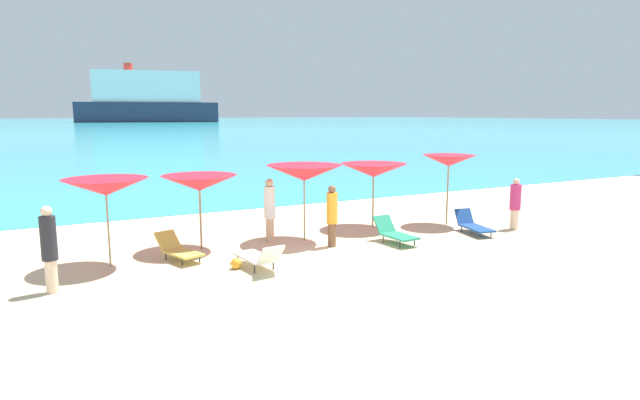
{
  "coord_description": "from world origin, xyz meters",
  "views": [
    {
      "loc": [
        -6.82,
        -11.07,
        3.72
      ],
      "look_at": [
        0.51,
        2.71,
        1.2
      ],
      "focal_mm": 30.17,
      "sensor_mm": 36.0,
      "label": 1
    }
  ],
  "objects_px": {
    "lounge_chair_1": "(394,232)",
    "cruise_ship": "(148,100)",
    "umbrella_2": "(304,173)",
    "lounge_chair_0": "(178,249)",
    "umbrella_0": "(106,187)",
    "beach_ball": "(236,264)",
    "umbrella_4": "(449,161)",
    "umbrella_3": "(373,170)",
    "beachgoer_2": "(332,214)",
    "lounge_chair_3": "(259,256)",
    "beachgoer_0": "(515,203)",
    "lounge_chair_2": "(473,225)",
    "beachgoer_1": "(49,247)",
    "umbrella_1": "(199,183)",
    "beachgoer_3": "(270,208)"
  },
  "relations": [
    {
      "from": "lounge_chair_3",
      "to": "lounge_chair_0",
      "type": "bearing_deg",
      "value": -55.49
    },
    {
      "from": "umbrella_0",
      "to": "lounge_chair_1",
      "type": "height_order",
      "value": "umbrella_0"
    },
    {
      "from": "lounge_chair_0",
      "to": "beach_ball",
      "type": "bearing_deg",
      "value": -72.15
    },
    {
      "from": "umbrella_0",
      "to": "lounge_chair_0",
      "type": "bearing_deg",
      "value": -6.09
    },
    {
      "from": "umbrella_4",
      "to": "beachgoer_0",
      "type": "distance_m",
      "value": 2.51
    },
    {
      "from": "lounge_chair_1",
      "to": "lounge_chair_0",
      "type": "bearing_deg",
      "value": 165.4
    },
    {
      "from": "umbrella_1",
      "to": "beachgoer_2",
      "type": "distance_m",
      "value": 3.75
    },
    {
      "from": "umbrella_2",
      "to": "lounge_chair_2",
      "type": "relative_size",
      "value": 1.47
    },
    {
      "from": "lounge_chair_3",
      "to": "beachgoer_1",
      "type": "height_order",
      "value": "beachgoer_1"
    },
    {
      "from": "lounge_chair_0",
      "to": "lounge_chair_3",
      "type": "bearing_deg",
      "value": -66.64
    },
    {
      "from": "beachgoer_0",
      "to": "cruise_ship",
      "type": "height_order",
      "value": "cruise_ship"
    },
    {
      "from": "lounge_chair_0",
      "to": "beachgoer_0",
      "type": "height_order",
      "value": "beachgoer_0"
    },
    {
      "from": "lounge_chair_0",
      "to": "lounge_chair_3",
      "type": "height_order",
      "value": "lounge_chair_3"
    },
    {
      "from": "beachgoer_1",
      "to": "beachgoer_3",
      "type": "bearing_deg",
      "value": -170.85
    },
    {
      "from": "umbrella_2",
      "to": "umbrella_3",
      "type": "relative_size",
      "value": 1.09
    },
    {
      "from": "beachgoer_2",
      "to": "cruise_ship",
      "type": "bearing_deg",
      "value": 52.13
    },
    {
      "from": "cruise_ship",
      "to": "beachgoer_2",
      "type": "bearing_deg",
      "value": -88.05
    },
    {
      "from": "lounge_chair_1",
      "to": "beach_ball",
      "type": "height_order",
      "value": "lounge_chair_1"
    },
    {
      "from": "umbrella_4",
      "to": "beachgoer_0",
      "type": "xyz_separation_m",
      "value": [
        1.44,
        -1.61,
        -1.29
      ]
    },
    {
      "from": "cruise_ship",
      "to": "beachgoer_3",
      "type": "bearing_deg",
      "value": -88.44
    },
    {
      "from": "umbrella_2",
      "to": "lounge_chair_1",
      "type": "distance_m",
      "value": 3.13
    },
    {
      "from": "beachgoer_1",
      "to": "umbrella_4",
      "type": "bearing_deg",
      "value": 177.43
    },
    {
      "from": "beachgoer_1",
      "to": "umbrella_3",
      "type": "bearing_deg",
      "value": -176.14
    },
    {
      "from": "lounge_chair_2",
      "to": "lounge_chair_3",
      "type": "xyz_separation_m",
      "value": [
        -7.4,
        -0.55,
        0.05
      ]
    },
    {
      "from": "umbrella_1",
      "to": "beachgoer_3",
      "type": "height_order",
      "value": "umbrella_1"
    },
    {
      "from": "beachgoer_1",
      "to": "beachgoer_2",
      "type": "height_order",
      "value": "beachgoer_1"
    },
    {
      "from": "lounge_chair_2",
      "to": "beachgoer_3",
      "type": "distance_m",
      "value": 6.42
    },
    {
      "from": "umbrella_0",
      "to": "beachgoer_1",
      "type": "distance_m",
      "value": 2.24
    },
    {
      "from": "beachgoer_2",
      "to": "beachgoer_0",
      "type": "bearing_deg",
      "value": -35.36
    },
    {
      "from": "beachgoer_0",
      "to": "beachgoer_2",
      "type": "xyz_separation_m",
      "value": [
        -6.37,
        0.76,
        0.06
      ]
    },
    {
      "from": "umbrella_0",
      "to": "beachgoer_2",
      "type": "xyz_separation_m",
      "value": [
        5.79,
        -0.8,
        -1.04
      ]
    },
    {
      "from": "lounge_chair_3",
      "to": "beachgoer_2",
      "type": "bearing_deg",
      "value": -162.73
    },
    {
      "from": "beachgoer_0",
      "to": "beach_ball",
      "type": "distance_m",
      "value": 9.53
    },
    {
      "from": "lounge_chair_2",
      "to": "beachgoer_2",
      "type": "bearing_deg",
      "value": -175.15
    },
    {
      "from": "umbrella_0",
      "to": "lounge_chair_1",
      "type": "bearing_deg",
      "value": -9.8
    },
    {
      "from": "lounge_chair_1",
      "to": "beachgoer_3",
      "type": "relative_size",
      "value": 0.8
    },
    {
      "from": "umbrella_3",
      "to": "beachgoer_2",
      "type": "relative_size",
      "value": 1.26
    },
    {
      "from": "umbrella_2",
      "to": "umbrella_3",
      "type": "xyz_separation_m",
      "value": [
        2.82,
        0.62,
        -0.12
      ]
    },
    {
      "from": "lounge_chair_3",
      "to": "cruise_ship",
      "type": "bearing_deg",
      "value": -105.95
    },
    {
      "from": "lounge_chair_1",
      "to": "cruise_ship",
      "type": "height_order",
      "value": "cruise_ship"
    },
    {
      "from": "umbrella_1",
      "to": "beachgoer_0",
      "type": "xyz_separation_m",
      "value": [
        9.7,
        -2.22,
        -0.97
      ]
    },
    {
      "from": "umbrella_3",
      "to": "beachgoer_3",
      "type": "height_order",
      "value": "umbrella_3"
    },
    {
      "from": "umbrella_0",
      "to": "umbrella_2",
      "type": "height_order",
      "value": "umbrella_2"
    },
    {
      "from": "umbrella_2",
      "to": "lounge_chair_2",
      "type": "bearing_deg",
      "value": -17.59
    },
    {
      "from": "beach_ball",
      "to": "beachgoer_1",
      "type": "bearing_deg",
      "value": 177.99
    },
    {
      "from": "lounge_chair_0",
      "to": "umbrella_0",
      "type": "bearing_deg",
      "value": 156.69
    },
    {
      "from": "umbrella_4",
      "to": "beachgoer_3",
      "type": "bearing_deg",
      "value": 176.02
    },
    {
      "from": "umbrella_4",
      "to": "lounge_chair_0",
      "type": "relative_size",
      "value": 1.44
    },
    {
      "from": "beachgoer_1",
      "to": "beachgoer_3",
      "type": "xyz_separation_m",
      "value": [
        5.77,
        2.0,
        0.01
      ]
    },
    {
      "from": "beachgoer_2",
      "to": "lounge_chair_1",
      "type": "bearing_deg",
      "value": -44.41
    }
  ]
}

